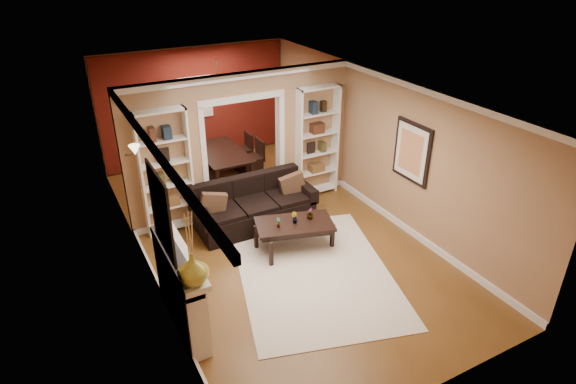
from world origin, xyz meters
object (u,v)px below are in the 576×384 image
dining_table (223,164)px  bookshelf_right (317,142)px  sofa (254,204)px  coffee_table (294,235)px  bookshelf_left (166,173)px  fireplace (182,289)px

dining_table → bookshelf_right: bearing=-140.2°
sofa → coffee_table: sofa is taller
bookshelf_left → dining_table: (1.68, 1.70, -0.84)m
coffee_table → fireplace: size_ratio=0.77×
dining_table → bookshelf_left: bearing=135.3°
sofa → coffee_table: size_ratio=1.72×
sofa → fireplace: size_ratio=1.32×
coffee_table → bookshelf_right: 2.31m
coffee_table → bookshelf_left: bookshelf_left is taller
sofa → fireplace: (-1.96, -1.95, 0.14)m
bookshelf_left → coffee_table: bearing=-43.4°
coffee_table → bookshelf_left: (-1.70, 1.61, 0.90)m
fireplace → dining_table: bearing=62.3°
sofa → fireplace: bearing=-135.1°
bookshelf_left → bookshelf_right: size_ratio=1.00×
sofa → coffee_table: bearing=-74.6°
coffee_table → bookshelf_right: (1.40, 1.61, 0.90)m
bookshelf_right → dining_table: size_ratio=1.32×
sofa → bookshelf_left: bookshelf_left is taller
bookshelf_left → dining_table: bearing=45.3°
coffee_table → fireplace: 2.45m
sofa → bookshelf_right: size_ratio=0.98×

